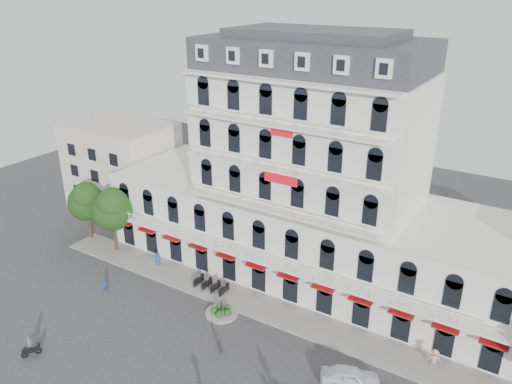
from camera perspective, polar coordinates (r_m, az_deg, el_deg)
The scene contains 14 objects.
ground at distance 44.87m, azimuth -5.37°, elevation -18.82°, with size 120.00×120.00×0.00m, color #38383A.
sidewalk at distance 50.61m, azimuth 0.92°, elevation -13.07°, with size 53.00×4.00×0.16m, color gray.
main_building at distance 52.79m, azimuth 6.05°, elevation 0.67°, with size 45.00×15.00×25.80m.
flank_building_west at distance 72.83m, azimuth -14.99°, elevation 2.98°, with size 14.00×10.00×12.00m, color beige.
traffic_island at distance 49.84m, azimuth -3.95°, elevation -13.52°, with size 3.20×3.20×1.60m.
parked_scooter_row at distance 53.47m, azimuth -5.14°, elevation -11.08°, with size 4.40×1.80×1.10m, color black, non-canonical shape.
tree_west_outer at distance 64.13m, azimuth -18.82°, elevation -0.84°, with size 4.50×4.48×7.76m.
tree_west_inner at distance 60.13m, azimuth -16.15°, elevation -1.73°, with size 4.76×4.76×8.25m.
parked_car at distance 42.96m, azimuth 10.71°, elevation -20.03°, with size 1.89×4.69×1.60m, color silver.
rider_west at distance 48.79m, azimuth -24.38°, elevation -15.86°, with size 1.07×1.52×2.01m.
pedestrian_left at distance 57.99m, azimuth -11.15°, elevation -7.55°, with size 0.83×0.54×1.70m, color navy.
pedestrian_mid at distance 45.28m, azimuth -4.13°, elevation -17.05°, with size 0.89×0.37×1.52m, color #545259.
pedestrian_right at distance 46.13m, azimuth 19.69°, elevation -17.49°, with size 1.16×0.67×1.80m, color pink.
pedestrian_far at distance 54.81m, azimuth -16.82°, elevation -10.22°, with size 0.55×0.36×1.52m, color navy.
Camera 1 is at (21.06, -26.19, 29.73)m, focal length 35.00 mm.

